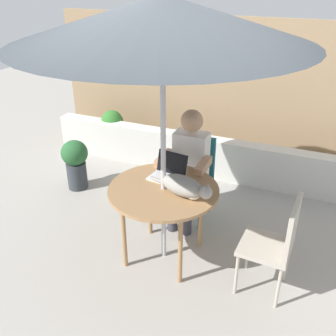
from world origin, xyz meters
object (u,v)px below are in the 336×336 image
object	(u,v)px
person_seated	(189,163)
potted_plant_by_chair	(75,162)
chair_occupied	(193,171)
potted_plant_near_fence	(113,130)
patio_umbrella	(162,19)
cat	(185,187)
patio_table	(164,195)
chair_empty	(277,241)
laptop	(169,170)

from	to	relation	value
person_seated	potted_plant_by_chair	world-z (taller)	person_seated
chair_occupied	potted_plant_near_fence	xyz separation A→B (m)	(-1.59, 1.02, -0.17)
patio_umbrella	cat	world-z (taller)	patio_umbrella
patio_table	chair_empty	world-z (taller)	chair_empty
chair_occupied	chair_empty	world-z (taller)	same
laptop	cat	bearing A→B (deg)	-45.96
patio_umbrella	potted_plant_by_chair	bearing A→B (deg)	153.20
chair_empty	laptop	world-z (taller)	laptop
chair_occupied	potted_plant_by_chair	bearing A→B (deg)	-178.67
patio_table	potted_plant_near_fence	world-z (taller)	patio_table
chair_occupied	chair_empty	size ratio (longest dim) A/B	1.00
patio_umbrella	chair_empty	size ratio (longest dim) A/B	2.57
patio_table	chair_occupied	bearing A→B (deg)	90.00
chair_empty	potted_plant_by_chair	distance (m)	2.63
chair_occupied	cat	size ratio (longest dim) A/B	1.41
person_seated	cat	world-z (taller)	person_seated
person_seated	potted_plant_near_fence	size ratio (longest dim) A/B	1.89
chair_empty	laptop	xyz separation A→B (m)	(-1.04, 0.27, 0.28)
chair_empty	person_seated	xyz separation A→B (m)	(-1.00, 0.69, 0.17)
chair_occupied	patio_table	bearing A→B (deg)	-90.00
patio_umbrella	potted_plant_near_fence	distance (m)	2.99
patio_umbrella	laptop	size ratio (longest dim) A/B	6.89
patio_table	potted_plant_by_chair	world-z (taller)	patio_table
chair_occupied	cat	distance (m)	0.90
patio_umbrella	chair_occupied	size ratio (longest dim) A/B	2.57
person_seated	laptop	size ratio (longest dim) A/B	3.71
laptop	cat	xyz separation A→B (m)	(0.25, -0.26, 0.02)
patio_table	chair_empty	bearing A→B (deg)	-3.14
patio_table	patio_umbrella	xyz separation A→B (m)	(0.00, 0.00, 1.44)
patio_table	laptop	world-z (taller)	laptop
chair_empty	potted_plant_near_fence	size ratio (longest dim) A/B	1.37
laptop	patio_table	bearing A→B (deg)	-80.65
patio_umbrella	laptop	world-z (taller)	patio_umbrella
patio_umbrella	potted_plant_near_fence	bearing A→B (deg)	131.31
chair_occupied	person_seated	world-z (taller)	person_seated
chair_empty	cat	bearing A→B (deg)	178.77
chair_empty	potted_plant_by_chair	size ratio (longest dim) A/B	1.42
potted_plant_near_fence	potted_plant_by_chair	world-z (taller)	potted_plant_near_fence
laptop	potted_plant_near_fence	xyz separation A→B (m)	(-1.56, 1.59, -0.45)
person_seated	potted_plant_by_chair	bearing A→B (deg)	175.29
chair_occupied	laptop	xyz separation A→B (m)	(-0.04, -0.57, 0.28)
patio_umbrella	chair_empty	xyz separation A→B (m)	(1.00, -0.06, -1.59)
potted_plant_by_chair	potted_plant_near_fence	bearing A→B (deg)	95.44
chair_empty	cat	xyz separation A→B (m)	(-0.79, 0.02, 0.30)
cat	patio_table	bearing A→B (deg)	169.82
patio_table	person_seated	bearing A→B (deg)	90.00
patio_table	potted_plant_by_chair	distance (m)	1.70
patio_umbrella	cat	size ratio (longest dim) A/B	3.62
laptop	potted_plant_by_chair	bearing A→B (deg)	159.82
chair_occupied	potted_plant_near_fence	world-z (taller)	chair_occupied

